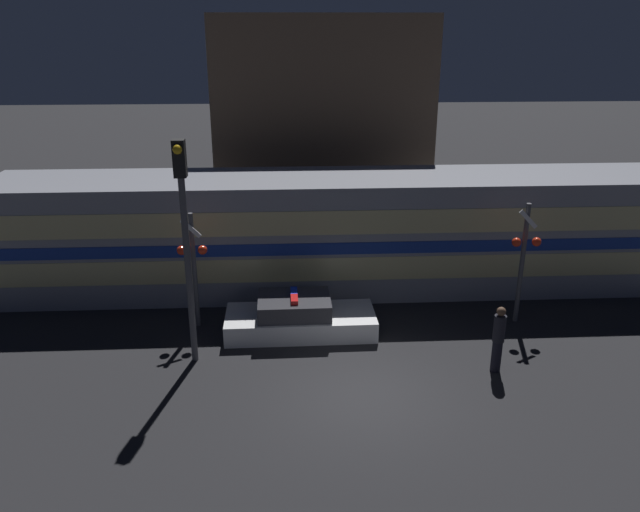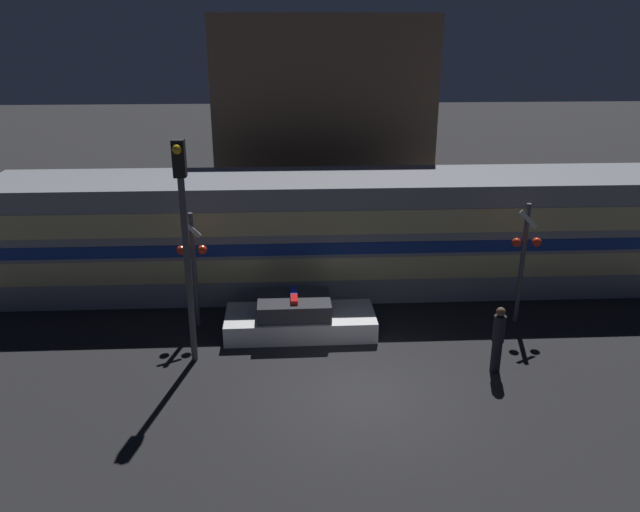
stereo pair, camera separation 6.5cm
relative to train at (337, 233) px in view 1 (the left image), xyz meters
name	(u,v)px [view 1 (the left image)]	position (x,y,z in m)	size (l,w,h in m)	color
ground_plane	(364,396)	(0.12, -6.85, -1.91)	(120.00, 120.00, 0.00)	black
train	(337,233)	(0.00, 0.00, 0.00)	(22.34, 3.21, 3.81)	gray
police_car	(299,318)	(-1.37, -3.42, -1.46)	(4.33, 1.80, 1.22)	silver
pedestrian	(498,339)	(3.65, -5.88, -0.98)	(0.30, 0.30, 1.81)	black
crossing_signal_near	(524,256)	(5.19, -3.09, 0.22)	(0.86, 0.35, 3.68)	#4C4C51
crossing_signal_far	(194,263)	(-4.36, -2.88, 0.11)	(0.86, 0.35, 3.48)	#4C4C51
traffic_light_corner	(185,229)	(-4.19, -4.88, 1.78)	(0.30, 0.46, 5.89)	#4C4C51
building_left	(322,127)	(-0.14, 6.39, 2.51)	(8.69, 4.08, 8.84)	brown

